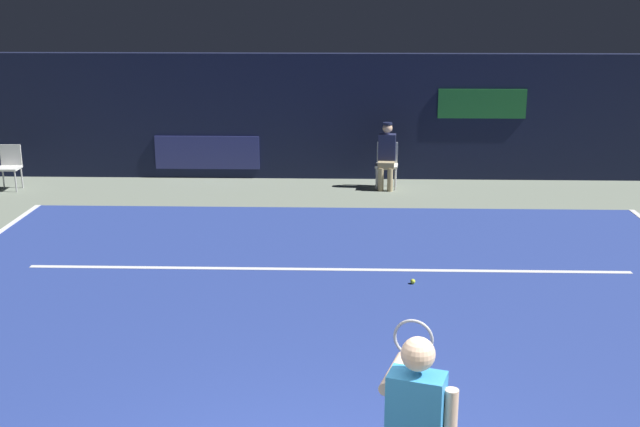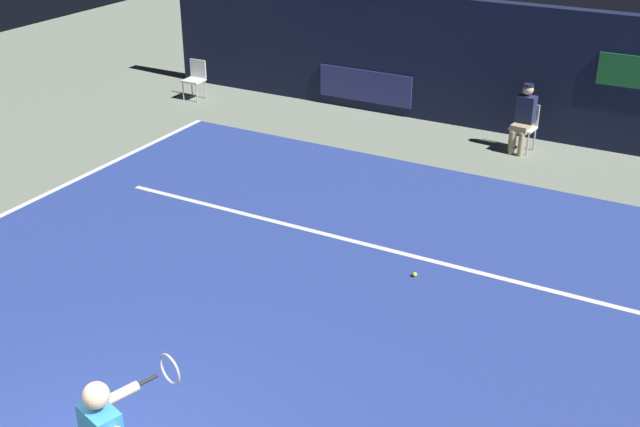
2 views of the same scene
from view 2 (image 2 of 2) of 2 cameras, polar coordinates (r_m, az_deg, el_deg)
ground_plane at (r=10.71m, az=-1.71°, el=-6.07°), size 31.37×31.37×0.00m
court_surface at (r=10.71m, az=-1.71°, el=-6.04°), size 10.94×10.35×0.01m
line_sideline_right at (r=13.95m, az=-21.30°, el=0.06°), size 0.10×10.35×0.01m
line_service at (r=12.09m, az=2.63°, el=-2.04°), size 8.53×0.10×0.01m
back_wall at (r=16.78m, az=11.84°, el=10.17°), size 15.20×0.33×2.60m
line_judge_on_chair at (r=15.81m, az=14.28°, el=6.64°), size 0.48×0.56×1.32m
courtside_chair_near at (r=18.79m, az=-8.84°, el=9.55°), size 0.45×0.43×0.88m
tennis_ball at (r=11.25m, az=6.73°, el=-4.32°), size 0.07×0.07×0.07m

